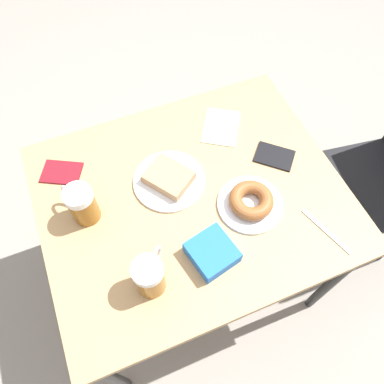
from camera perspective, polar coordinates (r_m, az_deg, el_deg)
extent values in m
plane|color=gray|center=(1.84, 0.00, -11.64)|extent=(8.00, 8.00, 0.00)
cube|color=tan|center=(1.20, 0.00, -0.84)|extent=(0.79, 0.95, 0.03)
cylinder|color=black|center=(1.68, -18.69, -1.96)|extent=(0.04, 0.04, 0.69)
cylinder|color=black|center=(1.43, -12.04, -25.91)|extent=(0.04, 0.04, 0.69)
cylinder|color=black|center=(1.79, 8.69, 7.32)|extent=(0.04, 0.04, 0.69)
cylinder|color=black|center=(1.56, 20.68, -12.57)|extent=(0.04, 0.04, 0.69)
cube|color=black|center=(1.65, 25.04, 0.80)|extent=(0.45, 0.45, 0.02)
cylinder|color=black|center=(1.83, 15.42, 0.43)|extent=(0.03, 0.03, 0.46)
cylinder|color=black|center=(1.72, 19.69, -9.38)|extent=(0.03, 0.03, 0.46)
cylinder|color=black|center=(1.99, 24.57, 2.48)|extent=(0.03, 0.03, 0.46)
cylinder|color=silver|center=(1.21, -3.52, 1.73)|extent=(0.23, 0.23, 0.01)
cube|color=tan|center=(1.19, -3.58, 2.30)|extent=(0.18, 0.17, 0.04)
cylinder|color=silver|center=(1.18, 8.84, -1.88)|extent=(0.20, 0.20, 0.01)
torus|color=brown|center=(1.15, 9.01, -1.26)|extent=(0.14, 0.14, 0.04)
cylinder|color=#8C5619|center=(1.03, -6.44, -12.97)|extent=(0.08, 0.08, 0.11)
cylinder|color=white|center=(0.96, -6.84, -11.76)|extent=(0.08, 0.08, 0.03)
torus|color=silver|center=(1.03, -5.65, -10.42)|extent=(0.07, 0.06, 0.09)
cylinder|color=#8C5619|center=(1.15, -16.19, -2.18)|extent=(0.08, 0.08, 0.11)
cylinder|color=white|center=(1.09, -17.05, -0.50)|extent=(0.08, 0.08, 0.03)
torus|color=silver|center=(1.16, -17.87, -0.63)|extent=(0.08, 0.05, 0.09)
cube|color=white|center=(1.35, 4.40, 9.85)|extent=(0.20, 0.19, 0.00)
cube|color=silver|center=(1.20, 19.73, -5.60)|extent=(0.18, 0.07, 0.00)
cube|color=black|center=(1.29, 12.45, 5.34)|extent=(0.15, 0.15, 0.01)
cube|color=maroon|center=(1.30, -19.25, 2.83)|extent=(0.14, 0.15, 0.01)
cube|color=blue|center=(1.08, 3.08, -9.21)|extent=(0.15, 0.14, 0.05)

